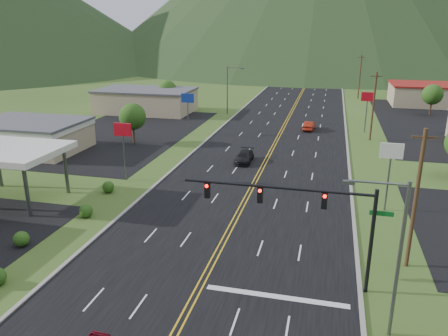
% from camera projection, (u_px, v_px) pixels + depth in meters
% --- Properties ---
extents(traffic_signal, '(13.10, 0.43, 7.00)m').
position_uv_depth(traffic_signal, '(307.00, 209.00, 27.30)').
color(traffic_signal, black).
rests_on(traffic_signal, ground).
extents(streetlight_east, '(3.28, 0.25, 9.00)m').
position_uv_depth(streetlight_east, '(394.00, 250.00, 22.59)').
color(streetlight_east, '#59595E').
rests_on(streetlight_east, ground).
extents(streetlight_west, '(3.28, 0.25, 9.00)m').
position_uv_depth(streetlight_west, '(229.00, 87.00, 83.17)').
color(streetlight_west, '#59595E').
rests_on(streetlight_west, ground).
extents(gas_canopy, '(10.00, 8.00, 5.30)m').
position_uv_depth(gas_canopy, '(7.00, 152.00, 41.30)').
color(gas_canopy, white).
rests_on(gas_canopy, ground).
extents(building_west_mid, '(14.40, 10.40, 4.10)m').
position_uv_depth(building_west_mid, '(29.00, 134.00, 59.15)').
color(building_west_mid, tan).
rests_on(building_west_mid, ground).
extents(building_west_far, '(18.40, 11.40, 4.50)m').
position_uv_depth(building_west_far, '(146.00, 100.00, 85.94)').
color(building_west_far, tan).
rests_on(building_west_far, ground).
extents(building_east_far, '(16.40, 12.40, 4.50)m').
position_uv_depth(building_east_far, '(430.00, 94.00, 93.53)').
color(building_east_far, tan).
rests_on(building_east_far, ground).
extents(pole_sign_west_a, '(2.00, 0.18, 6.40)m').
position_uv_depth(pole_sign_west_a, '(123.00, 135.00, 46.81)').
color(pole_sign_west_a, '#59595E').
rests_on(pole_sign_west_a, ground).
extents(pole_sign_west_b, '(2.00, 0.18, 6.40)m').
position_uv_depth(pole_sign_west_b, '(188.00, 102.00, 67.12)').
color(pole_sign_west_b, '#59595E').
rests_on(pole_sign_west_b, ground).
extents(pole_sign_east_a, '(2.00, 0.18, 6.40)m').
position_uv_depth(pole_sign_east_a, '(391.00, 158.00, 38.83)').
color(pole_sign_east_a, '#59595E').
rests_on(pole_sign_east_a, ground).
extents(pole_sign_east_b, '(2.00, 0.18, 6.40)m').
position_uv_depth(pole_sign_east_b, '(367.00, 101.00, 68.37)').
color(pole_sign_east_b, '#59595E').
rests_on(pole_sign_east_b, ground).
extents(tree_west_a, '(3.84, 3.84, 5.82)m').
position_uv_depth(tree_west_a, '(132.00, 117.00, 62.38)').
color(tree_west_a, '#382314').
rests_on(tree_west_a, ground).
extents(tree_west_b, '(3.84, 3.84, 5.82)m').
position_uv_depth(tree_west_b, '(167.00, 90.00, 88.44)').
color(tree_west_b, '#382314').
rests_on(tree_west_b, ground).
extents(tree_east_b, '(3.84, 3.84, 5.82)m').
position_uv_depth(tree_east_b, '(433.00, 95.00, 82.40)').
color(tree_east_b, '#382314').
rests_on(tree_east_b, ground).
extents(utility_pole_a, '(1.60, 0.28, 10.00)m').
position_uv_depth(utility_pole_a, '(416.00, 199.00, 29.46)').
color(utility_pole_a, '#382314').
rests_on(utility_pole_a, ground).
extents(utility_pole_b, '(1.60, 0.28, 10.00)m').
position_uv_depth(utility_pole_b, '(373.00, 106.00, 63.62)').
color(utility_pole_b, '#382314').
rests_on(utility_pole_b, ground).
extents(utility_pole_c, '(1.60, 0.28, 10.00)m').
position_uv_depth(utility_pole_c, '(360.00, 77.00, 100.55)').
color(utility_pole_c, '#382314').
rests_on(utility_pole_c, ground).
extents(utility_pole_d, '(1.60, 0.28, 10.00)m').
position_uv_depth(utility_pole_d, '(354.00, 63.00, 137.47)').
color(utility_pole_d, '#382314').
rests_on(utility_pole_d, ground).
extents(car_dark_mid, '(1.92, 4.64, 1.34)m').
position_uv_depth(car_dark_mid, '(244.00, 157.00, 54.34)').
color(car_dark_mid, black).
rests_on(car_dark_mid, ground).
extents(car_red_far, '(1.94, 4.50, 1.44)m').
position_uv_depth(car_red_far, '(309.00, 126.00, 71.18)').
color(car_red_far, maroon).
rests_on(car_red_far, ground).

